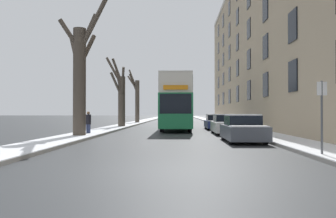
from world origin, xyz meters
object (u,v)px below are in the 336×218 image
at_px(parked_car_2, 216,122).
at_px(oncoming_van, 170,115).
at_px(bare_tree_left_2, 137,99).
at_px(parked_car_0, 243,129).
at_px(pedestrian_left_sidewalk, 88,122).
at_px(bare_tree_left_0, 80,74).
at_px(parked_car_1, 226,125).
at_px(bare_tree_left_1, 121,96).
at_px(street_sign_post, 322,114).
at_px(double_decker_bus, 176,101).

height_order(parked_car_2, oncoming_van, oncoming_van).
bearing_deg(parked_car_2, bare_tree_left_2, 120.33).
bearing_deg(parked_car_0, parked_car_2, 90.00).
bearing_deg(parked_car_0, pedestrian_left_sidewalk, 154.43).
bearing_deg(bare_tree_left_0, parked_car_1, 21.48).
distance_m(bare_tree_left_1, street_sign_post, 23.78).
xyz_separation_m(bare_tree_left_2, pedestrian_left_sidewalk, (-0.06, -23.49, -2.50)).
distance_m(bare_tree_left_0, parked_car_1, 10.25).
height_order(bare_tree_left_1, parked_car_1, bare_tree_left_1).
relative_size(bare_tree_left_0, bare_tree_left_1, 1.15).
height_order(parked_car_0, parked_car_1, parked_car_0).
distance_m(bare_tree_left_1, parked_car_0, 17.96).
xyz_separation_m(pedestrian_left_sidewalk, street_sign_post, (10.48, -10.34, 0.58)).
relative_size(parked_car_2, street_sign_post, 1.66).
bearing_deg(bare_tree_left_2, street_sign_post, -72.89).
relative_size(bare_tree_left_2, street_sign_post, 2.99).
bearing_deg(double_decker_bus, street_sign_post, -74.77).
bearing_deg(street_sign_post, parked_car_0, 102.90).
bearing_deg(bare_tree_left_2, pedestrian_left_sidewalk, -90.15).
distance_m(bare_tree_left_0, parked_car_0, 9.93).
distance_m(bare_tree_left_2, parked_car_1, 23.71).
xyz_separation_m(bare_tree_left_2, parked_car_1, (9.05, -21.75, -2.72)).
height_order(double_decker_bus, parked_car_2, double_decker_bus).
height_order(bare_tree_left_2, parked_car_2, bare_tree_left_2).
bearing_deg(parked_car_0, street_sign_post, -77.10).
height_order(bare_tree_left_0, parked_car_1, bare_tree_left_0).
distance_m(bare_tree_left_1, bare_tree_left_2, 12.50).
xyz_separation_m(bare_tree_left_1, double_decker_bus, (5.52, -3.55, -0.62)).
xyz_separation_m(oncoming_van, pedestrian_left_sidewalk, (-4.55, -24.00, -0.30)).
relative_size(parked_car_0, parked_car_1, 0.94).
relative_size(parked_car_1, parked_car_2, 1.01).
bearing_deg(parked_car_2, pedestrian_left_sidewalk, -138.61).
distance_m(bare_tree_left_2, street_sign_post, 35.45).
bearing_deg(oncoming_van, bare_tree_left_0, -99.94).
distance_m(parked_car_0, parked_car_2, 12.39).
bearing_deg(parked_car_0, bare_tree_left_1, 120.35).
bearing_deg(double_decker_bus, bare_tree_left_1, 147.25).
bearing_deg(double_decker_bus, bare_tree_left_0, -121.17).
bearing_deg(bare_tree_left_1, street_sign_post, -64.11).
bearing_deg(bare_tree_left_1, bare_tree_left_2, 90.26).
bearing_deg(pedestrian_left_sidewalk, bare_tree_left_1, 117.34).
bearing_deg(bare_tree_left_0, bare_tree_left_2, 89.90).
height_order(double_decker_bus, parked_car_0, double_decker_bus).
distance_m(double_decker_bus, street_sign_post, 18.47).
distance_m(bare_tree_left_1, parked_car_1, 13.14).
distance_m(parked_car_2, street_sign_post, 18.44).
xyz_separation_m(parked_car_1, street_sign_post, (1.37, -12.09, 0.80)).
bearing_deg(double_decker_bus, oncoming_van, 93.76).
height_order(bare_tree_left_2, oncoming_van, bare_tree_left_2).
height_order(bare_tree_left_1, parked_car_0, bare_tree_left_1).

